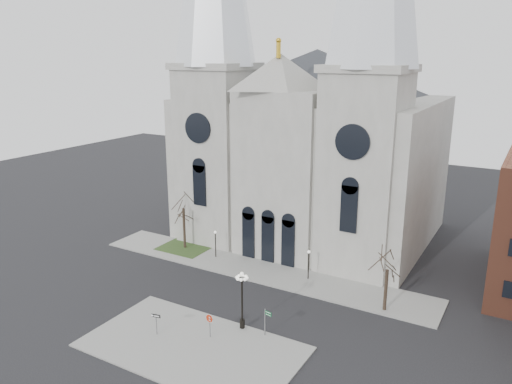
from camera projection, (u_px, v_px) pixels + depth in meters
The scene contains 13 objects.
ground at pixel (199, 312), 46.87m from camera, with size 160.00×160.00×0.00m, color black.
sidewalk_near at pixel (192, 347), 41.23m from camera, with size 18.00×10.00×0.14m, color gray.
sidewalk_far at pixel (257, 269), 56.02m from camera, with size 40.00×6.00×0.14m, color gray.
grass_patch at pixel (185, 248), 62.16m from camera, with size 6.00×5.00×0.18m, color #29451D.
cathedral at pixel (306, 96), 60.97m from camera, with size 33.00×26.66×54.00m.
tree_left at pixel (183, 206), 60.69m from camera, with size 3.20×3.20×7.50m.
tree_right at pixel (387, 267), 45.93m from camera, with size 3.20×3.20×6.00m.
ped_lamp_left at pixel (215, 239), 58.73m from camera, with size 0.32×0.32×3.26m.
ped_lamp_right at pixel (309, 260), 52.93m from camera, with size 0.32×0.32×3.26m.
stop_sign at pixel (210, 320), 42.11m from camera, with size 0.72×0.35×2.16m.
globe_lamp at pixel (242, 293), 43.05m from camera, with size 1.50×1.50×5.34m.
one_way_sign at pixel (156, 320), 42.62m from camera, with size 0.86×0.22×1.98m.
street_name_sign at pixel (266, 320), 42.41m from camera, with size 0.78×0.21×2.46m.
Camera 1 is at (25.76, -33.75, 23.46)m, focal length 35.00 mm.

